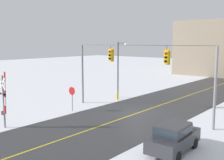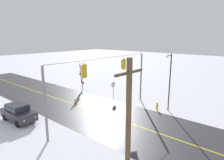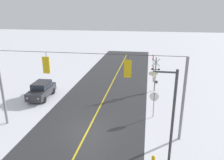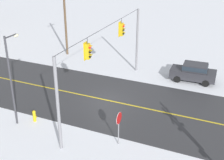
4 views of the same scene
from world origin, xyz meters
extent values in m
plane|color=white|center=(0.00, 0.00, 0.00)|extent=(160.00, 160.00, 0.00)
cube|color=#303033|center=(0.00, 6.00, 0.00)|extent=(9.00, 80.00, 0.01)
cube|color=gold|center=(0.00, 6.00, 0.01)|extent=(0.14, 72.00, 0.01)
cylinder|color=gray|center=(-7.00, 0.00, 3.10)|extent=(0.20, 0.20, 6.20)
cylinder|color=gray|center=(7.00, 0.00, 3.10)|extent=(0.20, 0.20, 6.20)
cylinder|color=#38383D|center=(0.00, 0.00, 6.20)|extent=(14.00, 0.04, 0.04)
cylinder|color=#38383D|center=(-3.07, 0.00, 5.99)|extent=(0.04, 0.04, 0.41)
cube|color=gold|center=(-3.07, 0.00, 5.25)|extent=(0.34, 0.28, 1.08)
cube|color=gold|center=(-3.07, 0.16, 5.25)|extent=(0.52, 0.03, 1.26)
sphere|color=red|center=(-3.07, -0.15, 5.57)|extent=(0.24, 0.24, 0.24)
cube|color=gold|center=(-3.07, -0.22, 5.65)|extent=(0.26, 0.16, 0.03)
sphere|color=black|center=(-3.07, -0.15, 5.25)|extent=(0.24, 0.24, 0.24)
cube|color=gold|center=(-3.07, -0.22, 5.33)|extent=(0.26, 0.16, 0.03)
sphere|color=black|center=(-3.07, -0.15, 4.93)|extent=(0.24, 0.24, 0.24)
cube|color=gold|center=(-3.07, -0.22, 5.01)|extent=(0.26, 0.16, 0.03)
cylinder|color=#38383D|center=(2.94, 0.00, 6.00)|extent=(0.04, 0.04, 0.41)
cube|color=gold|center=(2.94, 0.00, 5.25)|extent=(0.34, 0.28, 1.08)
cube|color=gold|center=(2.94, 0.16, 5.25)|extent=(0.52, 0.03, 1.26)
sphere|color=red|center=(2.94, -0.15, 5.57)|extent=(0.24, 0.24, 0.24)
cube|color=gold|center=(2.94, -0.22, 5.66)|extent=(0.26, 0.16, 0.03)
sphere|color=black|center=(2.94, -0.15, 5.25)|extent=(0.24, 0.24, 0.24)
cube|color=gold|center=(2.94, -0.22, 5.34)|extent=(0.26, 0.16, 0.03)
sphere|color=black|center=(2.94, -0.15, 4.93)|extent=(0.24, 0.24, 0.24)
cube|color=gold|center=(2.94, -0.22, 5.02)|extent=(0.26, 0.16, 0.03)
cylinder|color=gray|center=(-5.13, -3.15, 1.15)|extent=(0.07, 0.07, 2.30)
cylinder|color=#B71414|center=(-5.13, -3.19, 1.95)|extent=(0.76, 0.03, 0.76)
cylinder|color=white|center=(-5.13, -3.17, 1.95)|extent=(0.80, 0.01, 0.80)
cylinder|color=gray|center=(-5.35, -9.78, 2.00)|extent=(0.14, 0.14, 4.00)
cube|color=white|center=(-5.35, -9.83, 3.40)|extent=(0.98, 0.04, 0.98)
cube|color=white|center=(-5.35, -9.83, 3.40)|extent=(0.98, 0.04, 0.98)
cube|color=#38383D|center=(-5.35, -9.82, 2.60)|extent=(0.80, 0.06, 0.08)
sphere|color=black|center=(-4.97, -9.88, 2.60)|extent=(0.22, 0.22, 0.22)
cube|color=red|center=(-5.15, -9.78, 1.42)|extent=(0.14, 0.08, 0.65)
cube|color=white|center=(-5.11, -9.78, 2.06)|extent=(0.14, 0.08, 0.65)
cube|color=red|center=(-5.07, -9.78, 2.70)|extent=(0.14, 0.08, 0.65)
cube|color=white|center=(-5.03, -9.78, 3.34)|extent=(0.14, 0.08, 0.65)
cube|color=red|center=(-5.00, -9.78, 3.99)|extent=(0.14, 0.08, 0.65)
cube|color=#38383D|center=(-5.53, -9.78, 1.10)|extent=(0.28, 0.20, 0.28)
cube|color=#2D2D33|center=(6.69, -5.68, 0.72)|extent=(1.96, 4.18, 0.80)
cube|color=#2D2D33|center=(6.70, -5.83, 1.42)|extent=(1.60, 2.20, 0.64)
cube|color=#232D38|center=(6.70, -5.83, 1.42)|extent=(1.64, 2.29, 0.40)
sphere|color=#EFEACC|center=(6.02, -3.64, 0.77)|extent=(0.16, 0.16, 0.16)
sphere|color=#EFEACC|center=(7.16, -3.58, 0.77)|extent=(0.16, 0.16, 0.16)
cylinder|color=black|center=(5.83, -4.45, 0.32)|extent=(0.25, 0.65, 0.64)
cylinder|color=black|center=(7.43, -4.37, 0.32)|extent=(0.25, 0.65, 0.64)
cylinder|color=black|center=(5.96, -6.99, 0.32)|extent=(0.25, 0.65, 0.64)
cylinder|color=black|center=(7.56, -6.90, 0.32)|extent=(0.25, 0.65, 0.64)
cylinder|color=#38383D|center=(-5.80, 4.50, 3.25)|extent=(0.14, 0.14, 6.50)
cylinder|color=#38383D|center=(-5.25, 4.50, 6.35)|extent=(1.10, 0.09, 0.09)
ellipsoid|color=beige|center=(-4.70, 4.50, 6.25)|extent=(0.44, 0.28, 0.22)
cylinder|color=gold|center=(-5.05, 3.50, 0.35)|extent=(0.22, 0.22, 0.70)
sphere|color=gold|center=(-5.05, 3.50, 0.76)|extent=(0.24, 0.24, 0.24)
cylinder|color=gold|center=(-5.05, 3.36, 0.39)|extent=(0.09, 0.10, 0.09)
camera|label=1|loc=(13.82, -19.78, 6.46)|focal=43.44mm
camera|label=2|loc=(14.68, 13.34, 8.32)|focal=31.41mm
camera|label=3|loc=(-4.40, 14.66, 9.20)|focal=34.98mm
camera|label=4|loc=(-20.52, -9.53, 12.17)|focal=49.90mm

